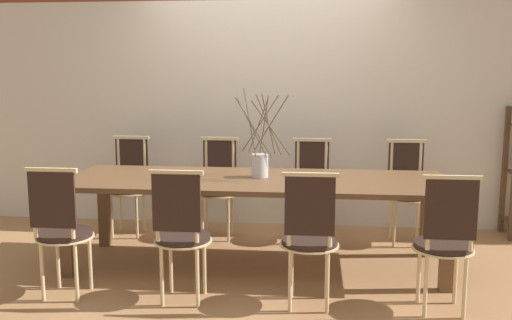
% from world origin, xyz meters
% --- Properties ---
extents(ground_plane, '(16.00, 16.00, 0.00)m').
position_xyz_m(ground_plane, '(0.00, 0.00, 0.00)').
color(ground_plane, '#9E7047').
extents(wall_rear, '(12.00, 0.06, 3.20)m').
position_xyz_m(wall_rear, '(0.00, 1.31, 1.60)').
color(wall_rear, beige).
rests_on(wall_rear, ground_plane).
extents(dining_table, '(3.06, 1.00, 0.73)m').
position_xyz_m(dining_table, '(0.00, 0.00, 0.65)').
color(dining_table, brown).
rests_on(dining_table, ground_plane).
extents(chair_near_leftend, '(0.40, 0.40, 0.95)m').
position_xyz_m(chair_near_leftend, '(-1.28, -0.80, 0.51)').
color(chair_near_leftend, black).
rests_on(chair_near_leftend, ground_plane).
extents(chair_near_left, '(0.40, 0.40, 0.95)m').
position_xyz_m(chair_near_left, '(-0.43, -0.80, 0.51)').
color(chair_near_left, black).
rests_on(chair_near_left, ground_plane).
extents(chair_near_center, '(0.40, 0.40, 0.95)m').
position_xyz_m(chair_near_center, '(0.44, -0.80, 0.51)').
color(chair_near_center, black).
rests_on(chair_near_center, ground_plane).
extents(chair_near_right, '(0.40, 0.40, 0.95)m').
position_xyz_m(chair_near_right, '(1.31, -0.80, 0.51)').
color(chair_near_right, black).
rests_on(chair_near_right, ground_plane).
extents(chair_far_leftend, '(0.40, 0.40, 0.95)m').
position_xyz_m(chair_far_leftend, '(-1.32, 0.80, 0.51)').
color(chair_far_leftend, black).
rests_on(chair_far_leftend, ground_plane).
extents(chair_far_left, '(0.40, 0.40, 0.95)m').
position_xyz_m(chair_far_left, '(-0.45, 0.80, 0.51)').
color(chair_far_left, black).
rests_on(chair_far_left, ground_plane).
extents(chair_far_center, '(0.40, 0.40, 0.95)m').
position_xyz_m(chair_far_center, '(0.44, 0.80, 0.51)').
color(chair_far_center, black).
rests_on(chair_far_center, ground_plane).
extents(chair_far_right, '(0.40, 0.40, 0.95)m').
position_xyz_m(chair_far_right, '(1.31, 0.80, 0.51)').
color(chair_far_right, black).
rests_on(chair_far_right, ground_plane).
extents(vase_centerpiece, '(0.44, 0.48, 0.72)m').
position_xyz_m(vase_centerpiece, '(0.03, 0.06, 0.85)').
color(vase_centerpiece, silver).
rests_on(vase_centerpiece, dining_table).
extents(book_stack, '(0.23, 0.16, 0.02)m').
position_xyz_m(book_stack, '(0.49, -0.14, 0.74)').
color(book_stack, '#842D8C').
rests_on(book_stack, dining_table).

